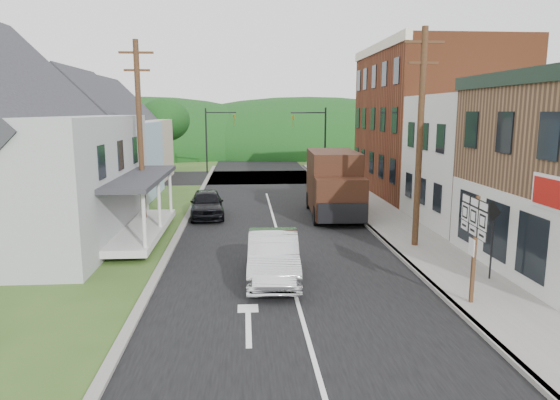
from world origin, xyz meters
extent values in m
plane|color=#2D4719|center=(0.00, 0.00, 0.00)|extent=(120.00, 120.00, 0.00)
cube|color=black|center=(0.00, 10.00, 0.00)|extent=(9.00, 90.00, 0.02)
cube|color=black|center=(0.00, 27.00, 0.00)|extent=(60.00, 9.00, 0.02)
cube|color=slate|center=(5.90, 8.00, 0.07)|extent=(2.80, 55.00, 0.15)
cube|color=slate|center=(4.55, 8.00, 0.07)|extent=(0.20, 55.00, 0.15)
cube|color=slate|center=(-4.65, 8.00, 0.06)|extent=(0.30, 55.00, 0.12)
cube|color=silver|center=(11.30, 7.50, 3.25)|extent=(8.00, 7.00, 6.50)
cube|color=brown|center=(11.30, 17.00, 5.00)|extent=(8.00, 12.00, 10.00)
cube|color=#A6A9AB|center=(-12.00, 6.00, 2.75)|extent=(10.00, 12.00, 5.50)
cube|color=#95B0CC|center=(-11.00, 17.00, 2.50)|extent=(7.00, 8.00, 5.00)
cube|color=tan|center=(-11.50, 26.00, 2.50)|extent=(7.00, 8.00, 5.00)
cylinder|color=#472D19|center=(5.60, 3.50, 4.50)|extent=(0.26, 0.26, 9.00)
cube|color=#472D19|center=(5.60, 3.50, 8.40)|extent=(1.60, 0.10, 0.10)
cube|color=#472D19|center=(5.60, 3.50, 7.60)|extent=(1.20, 0.10, 0.10)
cylinder|color=#472D19|center=(-6.50, 8.00, 4.50)|extent=(0.26, 0.26, 9.00)
cube|color=#472D19|center=(-6.50, 8.00, 8.40)|extent=(1.60, 0.10, 0.10)
cube|color=#472D19|center=(-6.50, 8.00, 7.60)|extent=(1.20, 0.10, 0.10)
cylinder|color=black|center=(5.00, 23.50, 3.00)|extent=(0.14, 0.14, 6.00)
cylinder|color=black|center=(3.60, 23.50, 5.60)|extent=(2.80, 0.10, 0.10)
imported|color=olive|center=(2.40, 23.50, 4.90)|extent=(0.16, 0.20, 1.00)
cylinder|color=black|center=(-5.00, 30.50, 3.00)|extent=(0.14, 0.14, 6.00)
cylinder|color=black|center=(-3.60, 30.50, 5.60)|extent=(2.80, 0.10, 0.10)
imported|color=olive|center=(-2.40, 30.50, 4.90)|extent=(0.16, 0.20, 1.00)
cylinder|color=#382616|center=(-9.00, 32.00, 1.96)|extent=(0.36, 0.36, 3.92)
ellipsoid|color=#0F3511|center=(-9.00, 32.00, 4.90)|extent=(4.80, 4.80, 4.08)
ellipsoid|color=#0F3511|center=(0.00, 55.00, 0.00)|extent=(90.00, 30.00, 16.00)
imported|color=silver|center=(-0.60, 0.02, 0.80)|extent=(1.89, 4.92, 1.60)
imported|color=black|center=(-3.60, 10.48, 0.74)|extent=(2.10, 4.49, 1.49)
cube|color=black|center=(3.37, 10.80, 1.94)|extent=(2.78, 4.99, 3.21)
cube|color=black|center=(3.23, 7.93, 1.38)|extent=(2.63, 1.89, 2.11)
cube|color=black|center=(3.25, 8.15, 2.27)|extent=(2.39, 1.44, 0.06)
cube|color=black|center=(3.19, 6.99, 0.83)|extent=(2.44, 0.28, 1.00)
cylinder|color=black|center=(2.08, 8.09, 0.50)|extent=(0.36, 1.01, 1.00)
cylinder|color=black|center=(4.40, 7.98, 0.50)|extent=(0.36, 1.01, 1.00)
cylinder|color=black|center=(2.29, 12.52, 0.50)|extent=(0.36, 1.01, 1.00)
cylinder|color=black|center=(4.62, 12.41, 0.50)|extent=(0.36, 1.01, 1.00)
cube|color=#472D19|center=(5.08, -2.90, 1.74)|extent=(0.11, 0.11, 3.18)
cube|color=black|center=(5.03, -2.90, 2.74)|extent=(0.15, 1.82, 0.07)
cube|color=white|center=(4.95, -3.53, 3.15)|extent=(0.05, 0.50, 0.20)
cube|color=white|center=(4.95, -3.53, 2.74)|extent=(0.05, 0.55, 0.50)
cube|color=white|center=(4.95, -3.53, 2.33)|extent=(0.05, 0.50, 0.25)
cube|color=white|center=(4.99, -2.89, 3.15)|extent=(0.05, 0.50, 0.20)
cube|color=white|center=(4.99, -2.89, 2.74)|extent=(0.05, 0.55, 0.50)
cube|color=white|center=(4.99, -2.89, 2.33)|extent=(0.05, 0.50, 0.25)
cube|color=white|center=(5.03, -2.26, 3.15)|extent=(0.05, 0.50, 0.20)
cube|color=white|center=(5.03, -2.26, 2.74)|extent=(0.05, 0.55, 0.50)
cube|color=white|center=(5.03, -2.26, 2.33)|extent=(0.05, 0.50, 0.25)
cube|color=white|center=(4.99, -2.89, 1.83)|extent=(0.04, 0.41, 0.50)
cylinder|color=black|center=(6.65, -0.92, 1.41)|extent=(0.08, 0.08, 2.53)
cube|color=black|center=(6.58, -0.92, 2.47)|extent=(0.22, 0.72, 0.75)
cube|color=#E5B70C|center=(6.59, -0.92, 2.47)|extent=(0.21, 0.65, 0.67)
camera|label=1|loc=(-1.57, -16.43, 5.71)|focal=32.00mm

